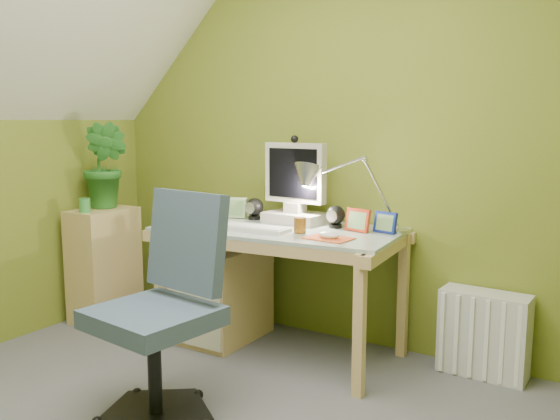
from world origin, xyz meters
The scene contains 19 objects.
wall_back centered at (0.00, 1.60, 1.20)m, with size 3.20×0.01×2.40m, color olive.
desk centered at (-0.15, 1.23, 0.36)m, with size 1.33×0.66×0.71m, color tan, non-canonical shape.
monitor centered at (-0.15, 1.41, 0.98)m, with size 0.40×0.23×0.55m, color beige, non-canonical shape.
speaker_left centered at (-0.42, 1.39, 0.78)m, with size 0.11×0.11×0.13m, color black, non-canonical shape.
speaker_right centered at (0.12, 1.39, 0.77)m, with size 0.10×0.10×0.12m, color black, non-canonical shape.
keyboard centered at (-0.23, 1.09, 0.72)m, with size 0.42×0.13×0.02m, color silver.
mousepad centered at (0.23, 1.09, 0.71)m, with size 0.22×0.16×0.01m, color #C84C1F.
mouse centered at (0.23, 1.09, 0.73)m, with size 0.11×0.07×0.04m, color white.
amber_tumbler centered at (0.03, 1.15, 0.75)m, with size 0.06×0.06×0.08m, color #8A5414.
candle_cluster centered at (-0.75, 1.24, 0.77)m, with size 0.15×0.13×0.12m, color red, non-canonical shape.
photo_frame_red centered at (0.27, 1.35, 0.77)m, with size 0.14×0.02×0.12m, color red.
photo_frame_blue centered at (0.41, 1.39, 0.77)m, with size 0.13×0.02×0.11m, color navy.
photo_frame_green centered at (-0.55, 1.37, 0.77)m, with size 0.15×0.02×0.13m, color #9ABC81.
desk_lamp centered at (0.30, 1.41, 1.00)m, with size 0.54×0.23×0.58m, color silver, non-canonical shape.
side_ledge centered at (-1.40, 1.09, 0.37)m, with size 0.27×0.42×0.73m, color tan.
potted_plant centered at (-1.40, 1.14, 1.01)m, with size 0.31×0.25×0.56m, color #256521.
green_cup centered at (-1.38, 0.94, 0.78)m, with size 0.07×0.07×0.09m, color #398A3D.
task_chair centered at (-0.18, 0.27, 0.49)m, with size 0.54×0.54×0.97m, color #38485C, non-canonical shape.
radiator centered at (0.92, 1.50, 0.22)m, with size 0.44×0.17×0.44m, color silver.
Camera 1 is at (1.55, -1.51, 1.30)m, focal length 38.00 mm.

